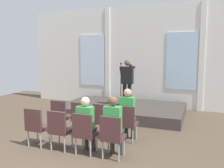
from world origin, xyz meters
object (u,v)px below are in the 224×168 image
object	(u,v)px
chair_r0_c2	(103,119)
audience_r1_c3	(113,124)
chair_r1_c1	(60,128)
chair_r0_c1	(81,116)
mic_stand	(121,96)
speaker	(127,79)
chair_r1_c2	(85,131)
audience_r0_c3	(128,112)
chair_r1_c0	(36,125)
chair_r1_c3	(112,134)
audience_r1_c2	(86,122)
chair_r0_c3	(127,121)
chair_r0_c0	(61,114)

from	to	relation	value
chair_r0_c2	audience_r1_c3	distance (m)	1.18
chair_r1_c1	chair_r0_c1	bearing A→B (deg)	90.00
mic_stand	speaker	bearing A→B (deg)	-21.26
chair_r1_c2	audience_r0_c3	bearing A→B (deg)	60.22
chair_r0_c1	audience_r1_c3	distance (m)	1.63
chair_r1_c0	audience_r1_c3	xyz separation A→B (m)	(1.94, 0.08, 0.21)
chair_r0_c2	audience_r0_c3	world-z (taller)	audience_r0_c3
chair_r1_c2	chair_r1_c3	xyz separation A→B (m)	(0.65, 0.00, 0.00)
chair_r0_c2	chair_r1_c3	world-z (taller)	same
chair_r1_c0	chair_r1_c3	size ratio (longest dim) A/B	1.00
chair_r0_c1	audience_r1_c2	world-z (taller)	audience_r1_c2
speaker	chair_r1_c2	size ratio (longest dim) A/B	1.77
chair_r0_c3	mic_stand	bearing A→B (deg)	111.75
speaker	audience_r1_c2	world-z (taller)	speaker
chair_r1_c2	chair_r1_c1	bearing A→B (deg)	180.00
chair_r0_c0	audience_r0_c3	world-z (taller)	audience_r0_c3
chair_r0_c3	chair_r1_c1	size ratio (longest dim) A/B	1.00
chair_r0_c1	chair_r1_c2	distance (m)	1.23
mic_stand	audience_r0_c3	world-z (taller)	mic_stand
speaker	chair_r0_c3	xyz separation A→B (m)	(0.75, -2.46, -0.78)
chair_r0_c3	chair_r1_c3	world-z (taller)	same
chair_r0_c3	chair_r1_c2	world-z (taller)	same
chair_r0_c1	audience_r1_c3	world-z (taller)	audience_r1_c3
mic_stand	chair_r0_c1	xyz separation A→B (m)	(-0.27, -2.56, -0.15)
speaker	audience_r1_c2	xyz separation A→B (m)	(0.11, -3.42, -0.60)
chair_r0_c2	audience_r1_c2	world-z (taller)	audience_r1_c2
chair_r0_c2	chair_r1_c2	size ratio (longest dim) A/B	1.00
audience_r0_c3	chair_r1_c2	size ratio (longest dim) A/B	1.44
chair_r0_c0	chair_r1_c3	distance (m)	2.20
mic_stand	chair_r1_c1	world-z (taller)	mic_stand
chair_r1_c3	audience_r0_c3	bearing A→B (deg)	90.00
chair_r0_c2	chair_r1_c3	xyz separation A→B (m)	(0.65, -1.05, 0.00)
mic_stand	chair_r1_c2	size ratio (longest dim) A/B	1.65
speaker	chair_r1_c1	bearing A→B (deg)	-98.74
chair_r0_c0	audience_r1_c2	distance (m)	1.62
chair_r1_c1	mic_stand	bearing A→B (deg)	85.76
chair_r0_c0	audience_r1_c3	xyz separation A→B (m)	(1.94, -0.97, 0.21)
speaker	audience_r1_c3	distance (m)	3.55
chair_r0_c0	audience_r0_c3	bearing A→B (deg)	2.35
chair_r0_c2	mic_stand	bearing A→B (deg)	98.38
chair_r0_c0	chair_r0_c2	distance (m)	1.29
chair_r0_c0	chair_r1_c2	bearing A→B (deg)	-39.08
chair_r0_c2	audience_r1_c2	distance (m)	0.98
audience_r0_c3	chair_r1_c0	xyz separation A→B (m)	(-1.94, -1.13, -0.22)
mic_stand	chair_r0_c1	size ratio (longest dim) A/B	1.65
chair_r1_c1	chair_r0_c2	bearing A→B (deg)	58.38
chair_r0_c2	chair_r1_c3	distance (m)	1.23
speaker	chair_r1_c1	xyz separation A→B (m)	(-0.54, -3.51, -0.78)
audience_r0_c3	chair_r1_c3	distance (m)	1.15
chair_r0_c0	chair_r0_c2	bearing A→B (deg)	0.00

